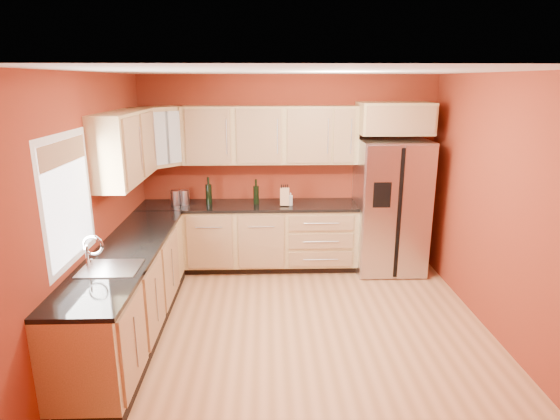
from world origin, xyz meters
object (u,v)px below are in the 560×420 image
(refrigerator, at_px, (390,206))
(wine_bottle_a, at_px, (209,191))
(knife_block, at_px, (285,197))
(canister_left, at_px, (175,198))
(soap_dispenser, at_px, (290,199))

(refrigerator, relative_size, wine_bottle_a, 4.84)
(refrigerator, distance_m, knife_block, 1.42)
(refrigerator, height_order, wine_bottle_a, refrigerator)
(refrigerator, distance_m, canister_left, 2.87)
(refrigerator, bearing_deg, wine_bottle_a, 177.98)
(knife_block, relative_size, soap_dispenser, 1.38)
(wine_bottle_a, bearing_deg, soap_dispenser, -5.16)
(wine_bottle_a, bearing_deg, knife_block, -5.01)
(canister_left, bearing_deg, refrigerator, -1.12)
(wine_bottle_a, xyz_separation_m, knife_block, (1.01, -0.09, -0.07))
(soap_dispenser, bearing_deg, wine_bottle_a, 174.84)
(canister_left, xyz_separation_m, soap_dispenser, (1.52, -0.07, -0.01))
(wine_bottle_a, distance_m, knife_block, 1.02)
(canister_left, height_order, wine_bottle_a, wine_bottle_a)
(refrigerator, bearing_deg, canister_left, 178.88)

